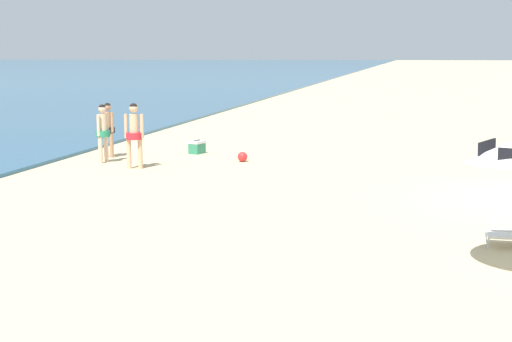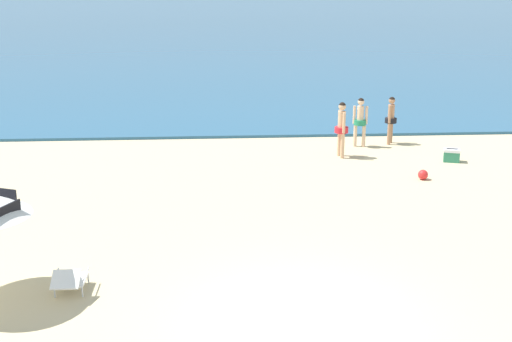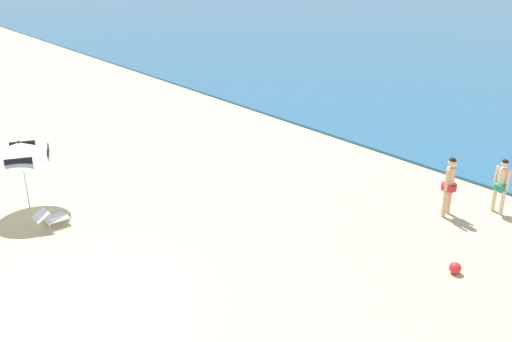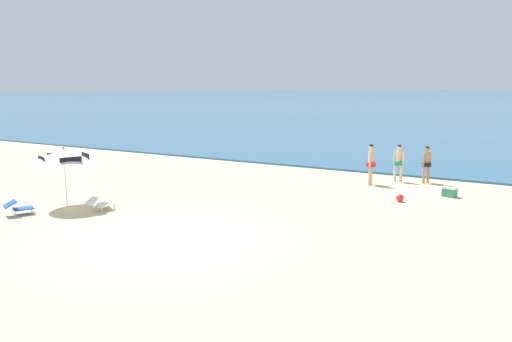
% 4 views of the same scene
% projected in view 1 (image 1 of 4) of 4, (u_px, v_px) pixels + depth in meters
% --- Properties ---
extents(person_standing_near_shore, '(0.43, 0.52, 1.77)m').
position_uv_depth(person_standing_near_shore, '(134.00, 131.00, 20.18)').
color(person_standing_near_shore, '#D8A87F').
rests_on(person_standing_near_shore, ground).
extents(person_standing_beside, '(0.40, 0.44, 1.63)m').
position_uv_depth(person_standing_beside, '(108.00, 126.00, 22.46)').
color(person_standing_beside, tan).
rests_on(person_standing_beside, ground).
extents(person_wading_in, '(0.49, 0.41, 1.67)m').
position_uv_depth(person_wading_in, '(103.00, 129.00, 21.30)').
color(person_wading_in, beige).
rests_on(person_wading_in, ground).
extents(cooler_box, '(0.58, 0.48, 0.43)m').
position_uv_depth(cooler_box, '(197.00, 147.00, 23.38)').
color(cooler_box, '#2D7F5B').
rests_on(cooler_box, ground).
extents(beach_ball, '(0.29, 0.29, 0.29)m').
position_uv_depth(beach_ball, '(243.00, 157.00, 21.61)').
color(beach_ball, red).
rests_on(beach_ball, ground).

